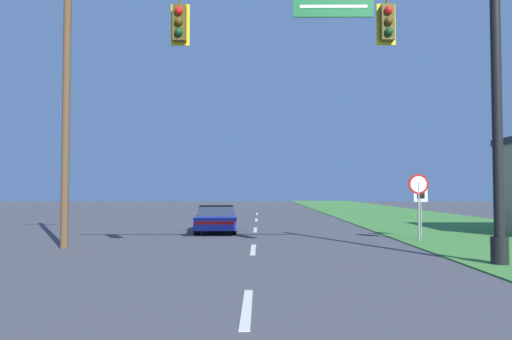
# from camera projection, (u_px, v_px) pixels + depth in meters

# --- Properties ---
(grass_verge_right) EXTENTS (10.00, 110.00, 0.04)m
(grass_verge_right) POSITION_uv_depth(u_px,v_px,m) (419.00, 220.00, 32.14)
(grass_verge_right) COLOR #428438
(grass_verge_right) RESTS_ON ground
(road_center_line) EXTENTS (0.16, 34.80, 0.01)m
(road_center_line) POSITION_uv_depth(u_px,v_px,m) (255.00, 230.00, 24.23)
(road_center_line) COLOR silver
(road_center_line) RESTS_ON ground
(signal_mast) EXTENTS (9.76, 0.47, 8.00)m
(signal_mast) POSITION_uv_depth(u_px,v_px,m) (406.00, 77.00, 13.03)
(signal_mast) COLOR black
(signal_mast) RESTS_ON grass_verge_right
(car_ahead) EXTENTS (2.12, 4.64, 1.19)m
(car_ahead) POSITION_uv_depth(u_px,v_px,m) (216.00, 219.00, 23.15)
(car_ahead) COLOR black
(car_ahead) RESTS_ON ground
(stop_sign) EXTENTS (0.76, 0.07, 2.50)m
(stop_sign) POSITION_uv_depth(u_px,v_px,m) (418.00, 192.00, 18.80)
(stop_sign) COLOR gray
(stop_sign) RESTS_ON grass_verge_right
(route_sign_post) EXTENTS (0.55, 0.06, 2.03)m
(route_sign_post) POSITION_uv_depth(u_px,v_px,m) (421.00, 200.00, 20.00)
(route_sign_post) COLOR gray
(route_sign_post) RESTS_ON grass_verge_right
(utility_pole_near) EXTENTS (1.80, 0.26, 10.11)m
(utility_pole_near) POSITION_uv_depth(u_px,v_px,m) (66.00, 93.00, 16.78)
(utility_pole_near) COLOR brown
(utility_pole_near) RESTS_ON ground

